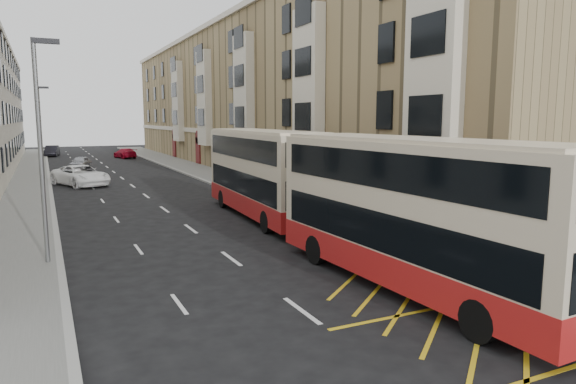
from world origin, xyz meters
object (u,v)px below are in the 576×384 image
street_lamp_near (41,139)px  white_van (81,176)px  pedestrian_far (455,232)px  street_lamp_far (41,127)px  car_dark (52,151)px  double_decker_rear (263,173)px  car_red (125,153)px  double_decker_front (413,213)px  car_silver (80,163)px

street_lamp_near → white_van: street_lamp_near is taller
pedestrian_far → white_van: pedestrian_far is taller
street_lamp_far → pedestrian_far: (14.02, -35.82, -3.55)m
car_dark → double_decker_rear: bearing=-72.0°
car_dark → car_red: car_dark is taller
double_decker_front → double_decker_rear: size_ratio=1.01×
street_lamp_near → car_silver: street_lamp_near is taller
street_lamp_near → car_dark: bearing=88.9°
street_lamp_near → car_silver: bearing=84.8°
double_decker_rear → car_dark: bearing=102.5°
car_silver → car_red: (6.54, 13.43, 0.01)m
street_lamp_far → car_dark: (1.15, 30.65, -3.87)m
car_red → car_dark: bearing=-54.8°
double_decker_rear → car_silver: double_decker_rear is taller
street_lamp_near → double_decker_front: size_ratio=0.66×
street_lamp_far → car_silver: bearing=68.6°
street_lamp_far → double_decker_rear: bearing=-66.5°
white_van → car_red: (7.47, 28.66, -0.15)m
double_decker_front → car_red: size_ratio=2.59×
street_lamp_far → car_red: 25.01m
double_decker_front → pedestrian_far: 4.39m
car_red → double_decker_front: bearing=77.6°
car_silver → car_dark: 21.68m
pedestrian_far → car_red: bearing=-50.8°
pedestrian_far → white_van: size_ratio=0.31×
street_lamp_near → car_silver: (3.56, 39.10, -3.97)m
double_decker_front → car_red: (-0.25, 60.34, -1.76)m
street_lamp_near → street_lamp_far: 30.00m
white_van → car_dark: white_van is taller
white_van → car_silver: white_van is taller
double_decker_front → double_decker_rear: (0.40, 13.06, -0.02)m
pedestrian_far → car_red: 58.49m
double_decker_front → pedestrian_far: (3.67, 1.99, -1.35)m
street_lamp_near → car_red: bearing=79.1°
street_lamp_near → street_lamp_far: same height
double_decker_rear → pedestrian_far: size_ratio=6.45×
double_decker_rear → car_red: double_decker_rear is taller
double_decker_front → car_silver: (-6.79, 46.91, -1.76)m
street_lamp_near → double_decker_rear: 12.16m
pedestrian_far → car_dark: bearing=-43.7°
street_lamp_far → double_decker_rear: 27.07m
double_decker_rear → car_red: (-0.64, 47.28, -1.74)m
pedestrian_far → double_decker_rear: bearing=-38.2°
double_decker_front → car_silver: bearing=96.0°
street_lamp_near → car_dark: (1.15, 60.65, -3.87)m
street_lamp_near → white_van: bearing=83.7°
double_decker_rear → pedestrian_far: double_decker_rear is taller
double_decker_front → double_decker_rear: bearing=86.0°
double_decker_rear → car_dark: size_ratio=2.57×
double_decker_rear → car_red: 47.32m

